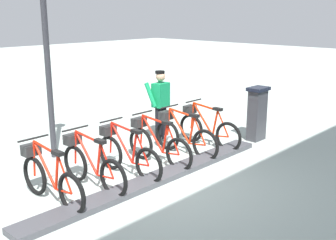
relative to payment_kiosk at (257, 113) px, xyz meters
name	(u,v)px	position (x,y,z in m)	size (l,w,h in m)	color
ground_plane	(157,181)	(-0.05, 3.40, -0.67)	(60.00, 60.00, 0.00)	#AEBCB3
dock_rail_base	(157,178)	(-0.05, 3.40, -0.62)	(0.44, 5.63, 0.10)	#47474C
payment_kiosk	(257,113)	(0.00, 0.00, 0.00)	(0.36, 0.52, 1.28)	#38383D
bike_docked_0	(207,128)	(0.57, 1.19, -0.24)	(1.72, 0.54, 1.02)	black
bike_docked_1	(183,135)	(0.57, 1.99, -0.24)	(1.72, 0.54, 1.02)	black
bike_docked_2	(156,144)	(0.57, 2.80, -0.24)	(1.72, 0.54, 1.02)	black
bike_docked_3	(126,153)	(0.57, 3.60, -0.24)	(1.72, 0.54, 1.02)	black
bike_docked_4	(91,164)	(0.57, 4.41, -0.24)	(1.72, 0.54, 1.02)	black
bike_docked_5	(49,178)	(0.57, 5.22, -0.24)	(1.72, 0.54, 1.02)	black
worker_near_rack	(160,103)	(1.66, 1.57, 0.24)	(0.49, 0.66, 1.66)	white
lamp_post	(46,34)	(2.45, 3.99, 1.88)	(0.32, 0.32, 3.88)	#2D2D33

